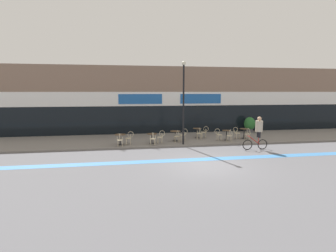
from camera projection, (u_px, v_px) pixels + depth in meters
The scene contains 25 objects.
ground_plane at pixel (206, 165), 13.44m from camera, with size 120.00×120.00×0.00m, color #5B5B60.
sidewalk_slab at pixel (177, 139), 20.52m from camera, with size 40.00×5.50×0.12m, color slate.
storefront_facade at pixel (167, 100), 24.75m from camera, with size 40.00×4.06×5.92m.
bike_lane_stripe at pixel (199, 159), 14.56m from camera, with size 36.00×0.70×0.01m, color #3D7AB7.
bistro_table_0 at pixel (120, 137), 17.94m from camera, with size 0.77×0.77×0.72m.
bistro_table_1 at pixel (152, 136), 18.38m from camera, with size 0.70×0.70×0.70m.
bistro_table_2 at pixel (175, 134), 19.30m from camera, with size 0.77×0.77×0.75m.
bistro_table_3 at pixel (197, 131), 20.64m from camera, with size 0.68×0.68×0.76m.
bistro_table_4 at pixel (226, 133), 19.61m from camera, with size 0.62×0.62×0.75m.
bistro_table_5 at pixel (244, 131), 20.38m from camera, with size 0.70×0.70×0.77m.
cafe_chair_0_near at pixel (120, 139), 17.33m from camera, with size 0.41×0.58×0.90m.
cafe_chair_0_side at pixel (129, 137), 18.04m from camera, with size 0.58×0.42×0.90m.
cafe_chair_1_near at pixel (153, 138), 17.77m from camera, with size 0.41×0.58×0.90m.
cafe_chair_1_side at pixel (161, 136), 18.49m from camera, with size 0.59×0.43×0.90m.
cafe_chair_2_near at pixel (177, 135), 18.70m from camera, with size 0.44×0.59×0.90m.
cafe_chair_2_side at pixel (184, 134), 19.42m from camera, with size 0.59×0.43×0.90m.
cafe_chair_3_near at pixel (199, 133), 20.03m from camera, with size 0.42×0.59×0.90m.
cafe_chair_3_side at pixel (205, 131), 20.73m from camera, with size 0.60×0.45×0.90m.
cafe_chair_4_near at pixel (230, 135), 19.00m from camera, with size 0.42×0.59×0.90m.
cafe_chair_4_side at pixel (219, 134), 19.51m from camera, with size 0.58×0.40×0.90m.
cafe_chair_5_near at pixel (248, 133), 19.77m from camera, with size 0.42×0.58×0.90m.
cafe_chair_5_side at pixel (236, 132), 20.27m from camera, with size 0.58×0.42×0.90m.
planter_pot at pixel (250, 124), 23.42m from camera, with size 0.99×0.99×1.37m.
lamp_post at pixel (184, 98), 17.71m from camera, with size 0.26×0.26×5.64m.
cyclist_0 at pixel (258, 130), 16.90m from camera, with size 1.70×0.49×2.15m.
Camera 1 is at (-4.07, -12.56, 3.75)m, focal length 28.00 mm.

